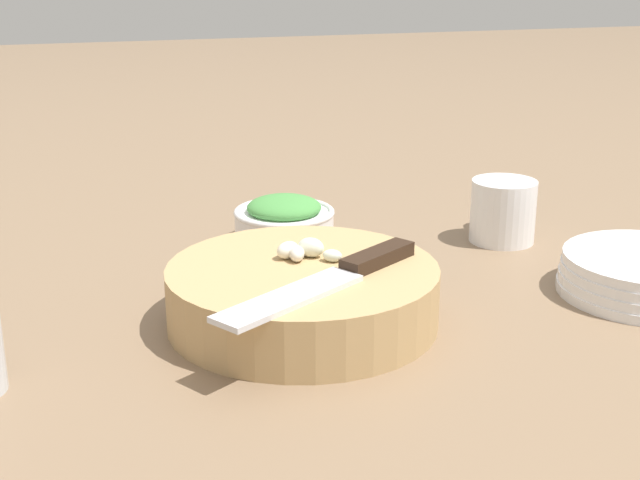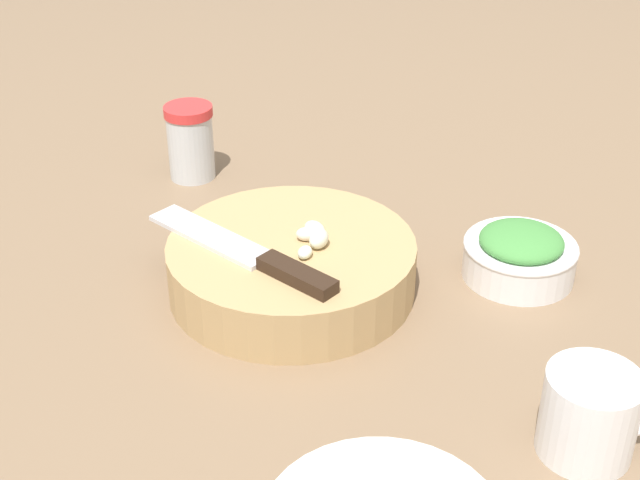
{
  "view_description": "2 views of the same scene",
  "coord_description": "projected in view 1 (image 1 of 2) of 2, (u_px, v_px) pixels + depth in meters",
  "views": [
    {
      "loc": [
        -0.23,
        -0.8,
        0.33
      ],
      "look_at": [
        0.0,
        -0.05,
        0.07
      ],
      "focal_mm": 50.0,
      "sensor_mm": 36.0,
      "label": 1
    },
    {
      "loc": [
        0.7,
        -0.27,
        0.5
      ],
      "look_at": [
        -0.03,
        -0.05,
        0.05
      ],
      "focal_mm": 50.0,
      "sensor_mm": 36.0,
      "label": 2
    }
  ],
  "objects": [
    {
      "name": "ground_plane",
      "position": [
        304.0,
        289.0,
        0.9
      ],
      "size": [
        5.0,
        5.0,
        0.0
      ],
      "primitive_type": "plane",
      "color": "#7F664C"
    },
    {
      "name": "herb_bowl",
      "position": [
        284.0,
        220.0,
        1.03
      ],
      "size": [
        0.12,
        0.12,
        0.05
      ],
      "color": "white",
      "rests_on": "ground_plane"
    },
    {
      "name": "coffee_mug",
      "position": [
        502.0,
        211.0,
        1.03
      ],
      "size": [
        0.08,
        0.1,
        0.07
      ],
      "color": "white",
      "rests_on": "ground_plane"
    },
    {
      "name": "chef_knife",
      "position": [
        335.0,
        277.0,
        0.76
      ],
      "size": [
        0.21,
        0.15,
        0.01
      ],
      "rotation": [
        0.0,
        0.0,
        2.12
      ],
      "color": "black",
      "rests_on": "cutting_board"
    },
    {
      "name": "garlic_cloves",
      "position": [
        304.0,
        250.0,
        0.82
      ],
      "size": [
        0.06,
        0.04,
        0.02
      ],
      "color": "silver",
      "rests_on": "cutting_board"
    },
    {
      "name": "cutting_board",
      "position": [
        303.0,
        295.0,
        0.81
      ],
      "size": [
        0.25,
        0.25,
        0.05
      ],
      "color": "tan",
      "rests_on": "ground_plane"
    }
  ]
}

